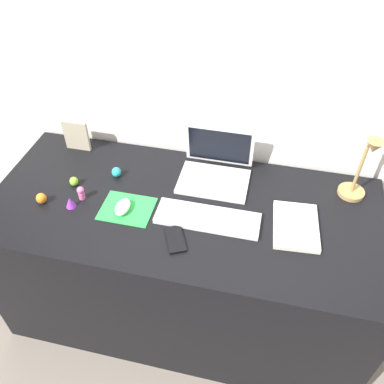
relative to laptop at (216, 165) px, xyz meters
name	(u,v)px	position (x,y,z in m)	size (l,w,h in m)	color
ground_plane	(185,304)	(-0.09, -0.23, -0.79)	(6.00, 6.00, 0.00)	slate
back_wall	(203,148)	(-0.09, 0.17, -0.05)	(2.82, 0.05, 1.49)	silver
desk	(184,262)	(-0.09, -0.23, -0.42)	(1.62, 0.72, 0.74)	black
laptop	(216,165)	(0.00, 0.00, 0.00)	(0.30, 0.24, 0.21)	white
keyboard	(208,218)	(0.02, -0.28, -0.04)	(0.41, 0.13, 0.02)	white
mousepad	(127,209)	(-0.31, -0.29, -0.05)	(0.21, 0.17, 0.00)	green
mouse	(123,207)	(-0.32, -0.30, -0.03)	(0.06, 0.10, 0.03)	white
cell_phone	(175,239)	(-0.08, -0.40, -0.05)	(0.06, 0.13, 0.01)	black
desk_lamp	(362,170)	(0.58, -0.02, 0.10)	(0.11, 0.16, 0.33)	#A5844C
notebook_pad	(296,226)	(0.36, -0.24, -0.04)	(0.17, 0.24, 0.02)	silver
picture_frame	(76,136)	(-0.67, 0.05, 0.02)	(0.12, 0.02, 0.15)	#B2A58C
toy_figurine_cyan	(116,172)	(-0.42, -0.11, -0.03)	(0.04, 0.04, 0.05)	#28B7CC
toy_figurine_pink	(81,192)	(-0.52, -0.27, -0.02)	(0.03, 0.03, 0.06)	pink
toy_figurine_orange	(41,198)	(-0.67, -0.33, -0.03)	(0.04, 0.04, 0.05)	orange
toy_figurine_lime	(74,181)	(-0.58, -0.20, -0.03)	(0.04, 0.04, 0.04)	#8CDB33
toy_figurine_purple	(70,202)	(-0.54, -0.33, -0.03)	(0.04, 0.04, 0.05)	purple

